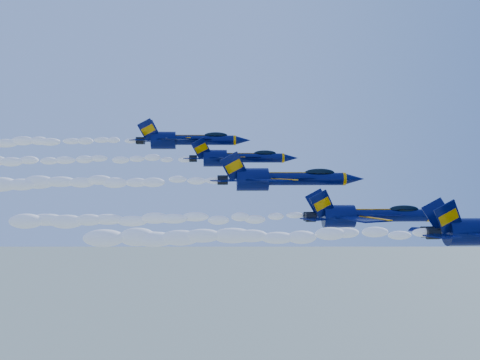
{
  "coord_description": "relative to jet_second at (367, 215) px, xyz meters",
  "views": [
    {
      "loc": [
        -13.67,
        -65.89,
        156.58
      ],
      "look_at": [
        -9.74,
        3.05,
        154.38
      ],
      "focal_mm": 40.0,
      "sensor_mm": 36.0,
      "label": 1
    }
  ],
  "objects": [
    {
      "name": "smoke_trail_jet_lead",
      "position": [
        -13.36,
        -8.47,
        -1.21
      ],
      "size": [
        33.71,
        1.91,
        1.72
      ],
      "primitive_type": "ellipsoid",
      "color": "white"
    },
    {
      "name": "jet_second",
      "position": [
        0.0,
        0.0,
        0.0
      ],
      "size": [
        17.1,
        14.03,
        6.35
      ],
      "color": "#060B3B"
    },
    {
      "name": "smoke_trail_jet_second",
      "position": [
        -24.16,
        0.0,
        -0.37
      ],
      "size": [
        33.71,
        1.77,
        1.59
      ],
      "primitive_type": "ellipsoid",
      "color": "white"
    },
    {
      "name": "jet_third",
      "position": [
        -9.13,
        7.26,
        4.11
      ],
      "size": [
        19.26,
        15.8,
        7.16
      ],
      "color": "#060B3B"
    },
    {
      "name": "smoke_trail_jet_third",
      "position": [
        -34.21,
        7.26,
        3.72
      ],
      "size": [
        33.71,
        1.99,
        1.79
      ],
      "primitive_type": "ellipsoid",
      "color": "white"
    },
    {
      "name": "jet_fourth",
      "position": [
        -14.52,
        15.81,
        6.92
      ],
      "size": [
        15.85,
        13.0,
        5.89
      ],
      "color": "#060B3B"
    },
    {
      "name": "smoke_trail_jet_fourth",
      "position": [
        -38.15,
        15.81,
        6.55
      ],
      "size": [
        33.71,
        1.64,
        1.48
      ],
      "primitive_type": "ellipsoid",
      "color": "white"
    },
    {
      "name": "jet_fifth",
      "position": [
        -22.09,
        22.18,
        9.76
      ],
      "size": [
        17.79,
        14.59,
        6.61
      ],
      "color": "#060B3B"
    },
    {
      "name": "smoke_trail_jet_fifth",
      "position": [
        -46.54,
        22.18,
        9.38
      ],
      "size": [
        33.71,
        1.84,
        1.66
      ],
      "primitive_type": "ellipsoid",
      "color": "white"
    }
  ]
}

